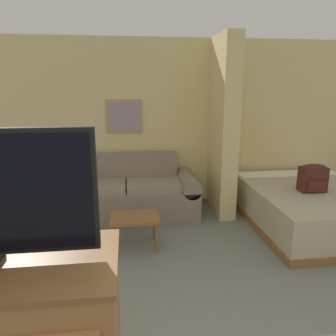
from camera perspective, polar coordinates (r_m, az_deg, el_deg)
wall_back at (r=5.20m, az=-1.35°, el=7.44°), size 7.29×0.16×2.60m
wall_partition_pillar at (r=4.92m, az=9.58°, el=6.92°), size 0.24×0.81×2.60m
couch at (r=4.92m, az=-7.24°, el=-4.61°), size 2.10×0.84×0.90m
coffee_table at (r=3.98m, az=-5.83°, el=-9.13°), size 0.58×0.43×0.39m
side_table at (r=5.06m, az=-21.13°, el=-3.12°), size 0.41×0.41×0.60m
table_lamp at (r=4.96m, az=-21.56°, el=1.50°), size 0.38×0.38×0.45m
bed at (r=5.02m, az=24.02°, el=-6.08°), size 1.76×2.09×0.54m
backpack at (r=4.72m, az=23.93°, el=-1.50°), size 0.34×0.22×0.37m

